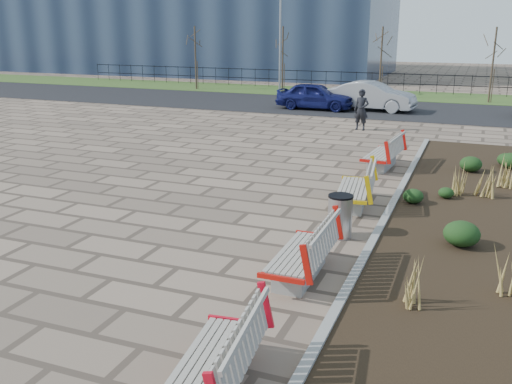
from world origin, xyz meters
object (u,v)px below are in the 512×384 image
at_px(bench_d, 382,152).
at_px(lamp_west, 280,44).
at_px(car_blue, 315,96).
at_px(litter_bin, 340,217).
at_px(pedestrian, 361,110).
at_px(car_silver, 372,96).
at_px(bench_c, 354,186).
at_px(bench_b, 300,250).
at_px(bench_a, 211,358).

distance_m(bench_d, lamp_west, 18.87).
height_order(bench_d, car_blue, car_blue).
xyz_separation_m(litter_bin, car_blue, (-5.40, 17.21, 0.25)).
bearing_deg(pedestrian, litter_bin, -73.14).
relative_size(litter_bin, car_silver, 0.20).
xyz_separation_m(bench_c, litter_bin, (0.18, -2.14, -0.06)).
bearing_deg(bench_c, bench_d, 83.05).
relative_size(bench_c, pedestrian, 1.26).
height_order(bench_b, lamp_west, lamp_west).
xyz_separation_m(bench_b, litter_bin, (0.18, 2.17, -0.06)).
bearing_deg(car_silver, lamp_west, 59.97).
bearing_deg(bench_b, pedestrian, 97.27).
bearing_deg(bench_a, bench_b, 83.45).
distance_m(bench_c, litter_bin, 2.14).
xyz_separation_m(bench_a, lamp_west, (-9.00, 28.25, 2.54)).
bearing_deg(lamp_west, bench_d, -61.23).
xyz_separation_m(bench_d, lamp_west, (-9.00, 16.39, 2.54)).
distance_m(pedestrian, car_silver, 5.60).
relative_size(bench_b, bench_d, 1.00).
relative_size(bench_a, bench_d, 1.00).
distance_m(bench_b, pedestrian, 14.62).
height_order(bench_c, car_silver, car_silver).
height_order(bench_a, bench_c, same).
relative_size(bench_d, lamp_west, 0.35).
xyz_separation_m(litter_bin, pedestrian, (-2.08, 12.32, 0.39)).
bearing_deg(car_silver, bench_a, -168.24).
distance_m(bench_c, lamp_west, 22.47).
height_order(bench_c, lamp_west, lamp_west).
bearing_deg(lamp_west, car_blue, -54.82).
bearing_deg(bench_b, litter_bin, 85.07).
bearing_deg(pedestrian, lamp_west, 132.03).
xyz_separation_m(bench_a, litter_bin, (0.18, 5.69, -0.06)).
distance_m(bench_d, car_blue, 12.21).
height_order(pedestrian, car_silver, pedestrian).
xyz_separation_m(bench_c, bench_d, (0.00, 4.04, 0.00)).
xyz_separation_m(bench_b, lamp_west, (-9.00, 24.74, 2.54)).
height_order(bench_a, bench_d, same).
relative_size(pedestrian, lamp_west, 0.28).
height_order(bench_b, car_silver, car_silver).
xyz_separation_m(bench_d, car_silver, (-2.50, 11.71, 0.23)).
relative_size(pedestrian, car_blue, 0.43).
distance_m(car_blue, car_silver, 2.81).
xyz_separation_m(bench_c, lamp_west, (-9.00, 20.43, 2.54)).
bearing_deg(litter_bin, pedestrian, 99.57).
distance_m(bench_b, litter_bin, 2.18).
distance_m(bench_c, car_silver, 15.95).
xyz_separation_m(litter_bin, lamp_west, (-9.18, 22.57, 2.60)).
bearing_deg(car_silver, car_blue, 109.67).
bearing_deg(bench_b, bench_c, 89.81).
bearing_deg(bench_d, car_blue, 120.48).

